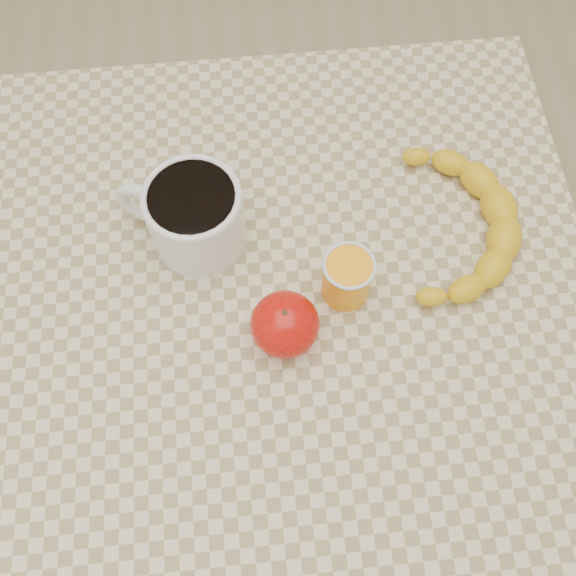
{
  "coord_description": "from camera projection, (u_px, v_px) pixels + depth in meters",
  "views": [
    {
      "loc": [
        -0.03,
        -0.32,
        1.5
      ],
      "look_at": [
        0.0,
        0.0,
        0.77
      ],
      "focal_mm": 40.0,
      "sensor_mm": 36.0,
      "label": 1
    }
  ],
  "objects": [
    {
      "name": "orange_juice_glass",
      "position": [
        347.0,
        277.0,
        0.78
      ],
      "size": [
        0.06,
        0.06,
        0.08
      ],
      "color": "#FE9408",
      "rests_on": "table"
    },
    {
      "name": "ground",
      "position": [
        288.0,
        421.0,
        1.5
      ],
      "size": [
        3.0,
        3.0,
        0.0
      ],
      "primitive_type": "plane",
      "color": "tan",
      "rests_on": "ground"
    },
    {
      "name": "coffee_mug",
      "position": [
        193.0,
        215.0,
        0.8
      ],
      "size": [
        0.18,
        0.16,
        0.1
      ],
      "color": "white",
      "rests_on": "table"
    },
    {
      "name": "banana",
      "position": [
        458.0,
        226.0,
        0.83
      ],
      "size": [
        0.34,
        0.38,
        0.04
      ],
      "primitive_type": null,
      "rotation": [
        0.0,
        0.0,
        -0.26
      ],
      "color": "gold",
      "rests_on": "table"
    },
    {
      "name": "table",
      "position": [
        288.0,
        319.0,
        0.9
      ],
      "size": [
        0.8,
        0.8,
        0.75
      ],
      "color": "beige",
      "rests_on": "ground"
    },
    {
      "name": "apple",
      "position": [
        285.0,
        324.0,
        0.76
      ],
      "size": [
        0.1,
        0.1,
        0.08
      ],
      "color": "#A40605",
      "rests_on": "table"
    }
  ]
}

